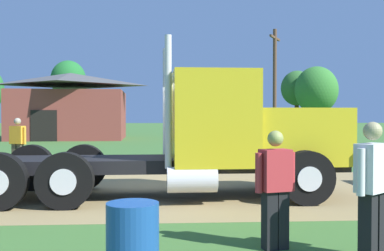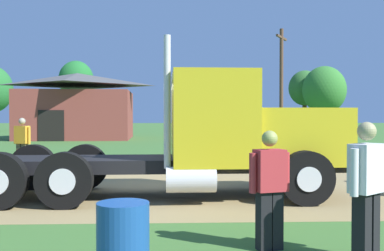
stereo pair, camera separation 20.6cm
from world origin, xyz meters
name	(u,v)px [view 1 (the left image)]	position (x,y,z in m)	size (l,w,h in m)	color
ground_plane	(173,191)	(0.00, 0.00, 0.00)	(200.00, 200.00, 0.00)	#3D6A2E
dirt_track	(173,191)	(0.00, 0.00, 0.00)	(120.00, 6.53, 0.01)	#947E50
truck_foreground_white	(215,138)	(0.93, -0.77, 1.31)	(8.33, 2.86, 3.43)	black
visitor_standing_near	(372,184)	(2.40, -5.34, 0.95)	(0.54, 0.49, 1.73)	silver
visitor_by_barrel	(275,186)	(1.30, -4.81, 0.85)	(0.58, 0.35, 1.61)	#B22D33
visitor_far_side	(18,141)	(-5.19, 4.83, 0.95)	(0.63, 0.41, 1.73)	gold
steel_barrel	(133,242)	(-0.54, -5.92, 0.43)	(0.57, 0.57, 0.86)	#19478C
shed_building	(70,107)	(-7.55, 24.86, 2.47)	(8.90, 7.62, 5.13)	brown
utility_pole_near	(275,82)	(7.37, 19.93, 4.13)	(1.20, 1.99, 7.76)	#513829
tree_mid	(68,80)	(-9.25, 32.31, 5.14)	(3.25, 3.25, 6.99)	#513823
tree_right	(297,89)	(13.33, 34.83, 4.58)	(3.25, 3.25, 6.42)	#513823
tree_far_right	(316,90)	(14.52, 32.35, 4.28)	(4.17, 4.17, 6.59)	#513823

